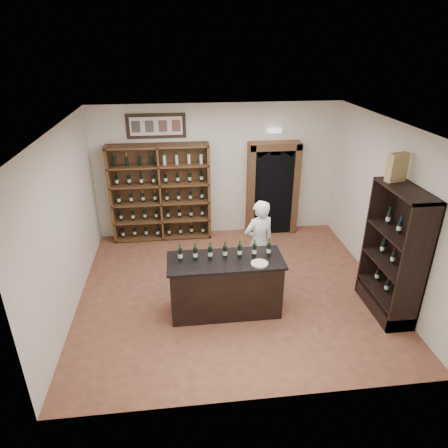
{
  "coord_description": "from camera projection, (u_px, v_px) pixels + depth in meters",
  "views": [
    {
      "loc": [
        -0.88,
        -6.13,
        4.25
      ],
      "look_at": [
        -0.12,
        0.3,
        1.21
      ],
      "focal_mm": 32.0,
      "sensor_mm": 36.0,
      "label": 1
    }
  ],
  "objects": [
    {
      "name": "wall_right",
      "position": [
        386.0,
        208.0,
        7.07
      ],
      "size": [
        0.04,
        5.0,
        3.0
      ],
      "primitive_type": "cube",
      "color": "beige",
      "rests_on": "ground"
    },
    {
      "name": "plate",
      "position": [
        260.0,
        264.0,
        6.29
      ],
      "size": [
        0.27,
        0.27,
        0.02
      ],
      "primitive_type": "cylinder",
      "color": "beige",
      "rests_on": "tasting_counter"
    },
    {
      "name": "counter_bottle_2",
      "position": [
        210.0,
        253.0,
        6.4
      ],
      "size": [
        0.07,
        0.07,
        0.3
      ],
      "color": "black",
      "rests_on": "tasting_counter"
    },
    {
      "name": "counter_bottle_4",
      "position": [
        240.0,
        251.0,
        6.45
      ],
      "size": [
        0.07,
        0.07,
        0.3
      ],
      "color": "black",
      "rests_on": "tasting_counter"
    },
    {
      "name": "wall_back",
      "position": [
        218.0,
        171.0,
        9.02
      ],
      "size": [
        5.5,
        0.04,
        3.0
      ],
      "primitive_type": "cube",
      "color": "beige",
      "rests_on": "ground"
    },
    {
      "name": "wine_shelf",
      "position": [
        161.0,
        193.0,
        8.9
      ],
      "size": [
        2.2,
        0.38,
        2.2
      ],
      "color": "#52381C",
      "rests_on": "ground"
    },
    {
      "name": "side_cabinet",
      "position": [
        392.0,
        272.0,
        6.55
      ],
      "size": [
        0.48,
        1.2,
        2.2
      ],
      "color": "black",
      "rests_on": "ground"
    },
    {
      "name": "counter_bottle_5",
      "position": [
        254.0,
        250.0,
        6.48
      ],
      "size": [
        0.07,
        0.07,
        0.3
      ],
      "color": "black",
      "rests_on": "tasting_counter"
    },
    {
      "name": "counter_bottle_6",
      "position": [
        269.0,
        249.0,
        6.51
      ],
      "size": [
        0.07,
        0.07,
        0.3
      ],
      "color": "black",
      "rests_on": "tasting_counter"
    },
    {
      "name": "framed_picture",
      "position": [
        156.0,
        126.0,
        8.41
      ],
      "size": [
        1.25,
        0.04,
        0.52
      ],
      "primitive_type": "cube",
      "color": "black",
      "rests_on": "wall_back"
    },
    {
      "name": "ceiling",
      "position": [
        234.0,
        127.0,
        6.14
      ],
      "size": [
        5.5,
        5.5,
        0.0
      ],
      "primitive_type": "plane",
      "rotation": [
        3.14,
        0.0,
        0.0
      ],
      "color": "white",
      "rests_on": "wall_back"
    },
    {
      "name": "emergency_light",
      "position": [
        275.0,
        131.0,
        8.7
      ],
      "size": [
        0.3,
        0.1,
        0.1
      ],
      "primitive_type": "cube",
      "color": "white",
      "rests_on": "wall_back"
    },
    {
      "name": "counter_bottle_3",
      "position": [
        225.0,
        252.0,
        6.43
      ],
      "size": [
        0.07,
        0.07,
        0.3
      ],
      "color": "black",
      "rests_on": "tasting_counter"
    },
    {
      "name": "counter_bottle_1",
      "position": [
        195.0,
        254.0,
        6.38
      ],
      "size": [
        0.07,
        0.07,
        0.3
      ],
      "color": "black",
      "rests_on": "tasting_counter"
    },
    {
      "name": "arched_doorway",
      "position": [
        273.0,
        187.0,
        9.15
      ],
      "size": [
        1.17,
        0.35,
        2.17
      ],
      "color": "black",
      "rests_on": "ground"
    },
    {
      "name": "floor",
      "position": [
        232.0,
        289.0,
        7.41
      ],
      "size": [
        5.5,
        5.5,
        0.0
      ],
      "primitive_type": "plane",
      "color": "#93563B",
      "rests_on": "ground"
    },
    {
      "name": "wall_left",
      "position": [
        65.0,
        224.0,
        6.48
      ],
      "size": [
        0.04,
        5.0,
        3.0
      ],
      "primitive_type": "cube",
      "color": "beige",
      "rests_on": "ground"
    },
    {
      "name": "tasting_counter",
      "position": [
        225.0,
        286.0,
        6.64
      ],
      "size": [
        1.88,
        0.78,
        1.0
      ],
      "color": "black",
      "rests_on": "ground"
    },
    {
      "name": "shopkeeper",
      "position": [
        259.0,
        243.0,
        7.32
      ],
      "size": [
        0.7,
        0.57,
        1.66
      ],
      "primitive_type": "imported",
      "rotation": [
        0.0,
        0.0,
        3.47
      ],
      "color": "white",
      "rests_on": "ground"
    },
    {
      "name": "wine_crate",
      "position": [
        397.0,
        167.0,
        6.16
      ],
      "size": [
        0.34,
        0.21,
        0.45
      ],
      "primitive_type": "cube",
      "rotation": [
        0.0,
        0.0,
        0.25
      ],
      "color": "tan",
      "rests_on": "side_cabinet"
    },
    {
      "name": "counter_bottle_0",
      "position": [
        180.0,
        255.0,
        6.35
      ],
      "size": [
        0.07,
        0.07,
        0.3
      ],
      "color": "black",
      "rests_on": "tasting_counter"
    }
  ]
}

